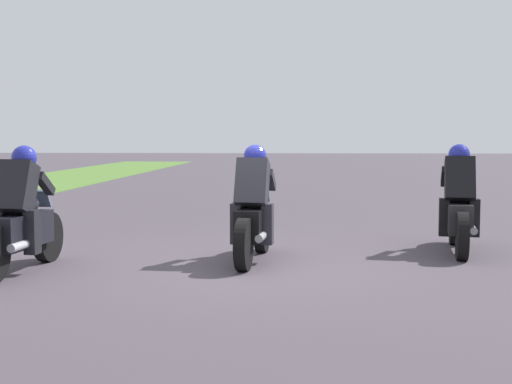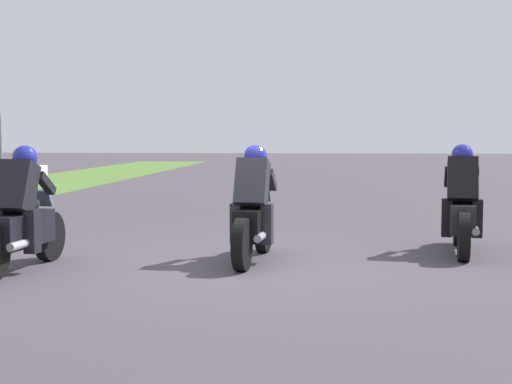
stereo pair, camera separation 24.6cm
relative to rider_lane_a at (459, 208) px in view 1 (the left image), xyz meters
name	(u,v)px [view 1 (the left image)]	position (x,y,z in m)	size (l,w,h in m)	color
ground_plane	(248,264)	(-1.14, 2.86, -0.62)	(120.00, 120.00, 0.00)	#443C45
rider_lane_a	(459,208)	(0.00, 0.00, 0.00)	(2.04, 0.59, 1.51)	black
rider_lane_b	(254,213)	(-0.90, 2.81, 0.00)	(2.04, 0.57, 1.51)	black
rider_lane_c	(21,220)	(-1.82, 5.52, 0.00)	(2.04, 0.56, 1.51)	black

